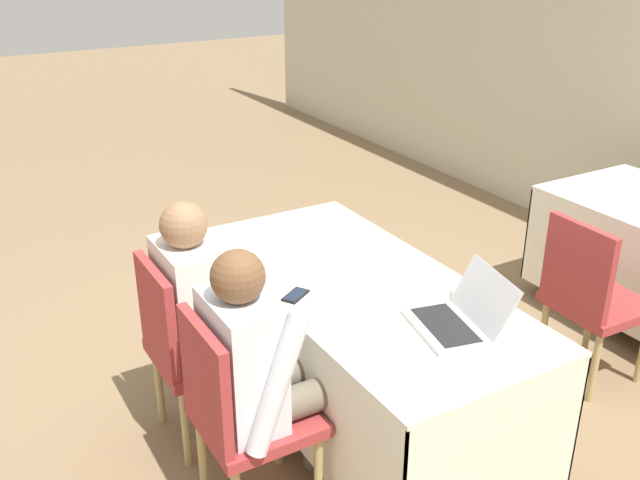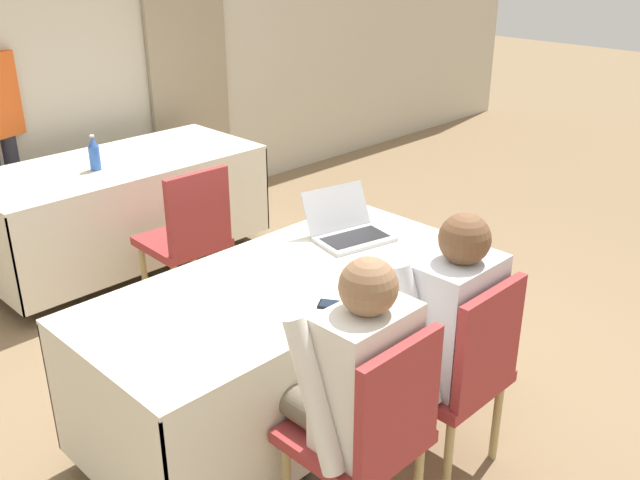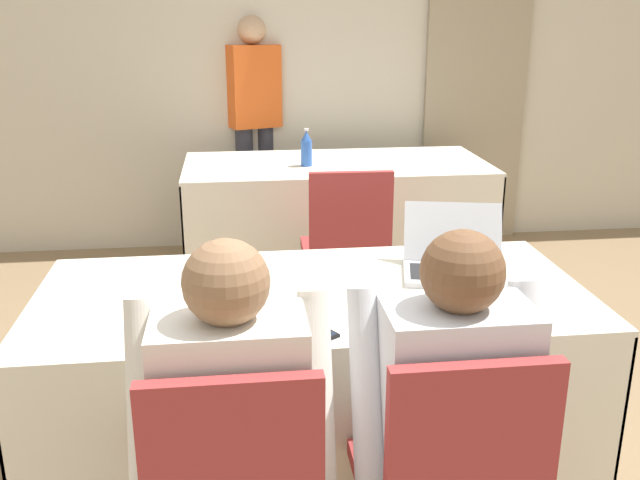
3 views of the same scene
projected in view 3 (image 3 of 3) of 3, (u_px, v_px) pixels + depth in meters
ground_plane at (313, 477)px, 2.62m from camera, size 24.00×24.00×0.00m
wall_back at (266, 52)px, 4.82m from camera, size 12.00×0.06×2.70m
curtain_panel at (478, 55)px, 4.95m from camera, size 0.72×0.04×2.65m
conference_table_near at (312, 338)px, 2.44m from camera, size 1.84×0.85×0.74m
conference_table_far at (336, 190)px, 4.40m from camera, size 1.84×0.85×0.74m
laptop at (454, 262)px, 2.54m from camera, size 0.42×0.40×0.22m
cell_phone at (317, 331)px, 2.08m from camera, size 0.13×0.15×0.01m
paper_beside_laptop at (262, 299)px, 2.32m from camera, size 0.26×0.33×0.00m
paper_centre_table at (426, 314)px, 2.21m from camera, size 0.27×0.33×0.00m
paper_left_edge at (155, 289)px, 2.40m from camera, size 0.32×0.36×0.00m
water_bottle at (306, 149)px, 4.22m from camera, size 0.07×0.07×0.22m
chair_far_spare at (347, 244)px, 3.61m from camera, size 0.45×0.45×0.90m
person_checkered_shirt at (233, 421)px, 1.79m from camera, size 0.50×0.52×1.16m
person_white_shirt at (444, 407)px, 1.85m from camera, size 0.50×0.52×1.16m
person_red_shirt at (254, 118)px, 4.92m from camera, size 0.39×0.30×1.59m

